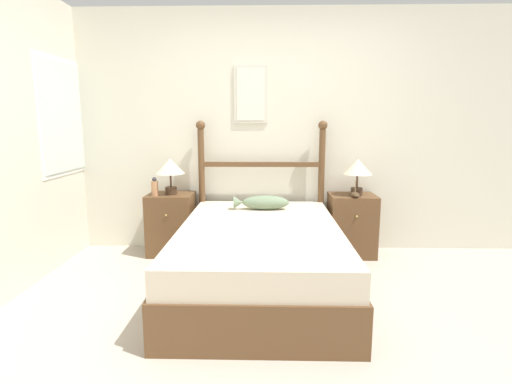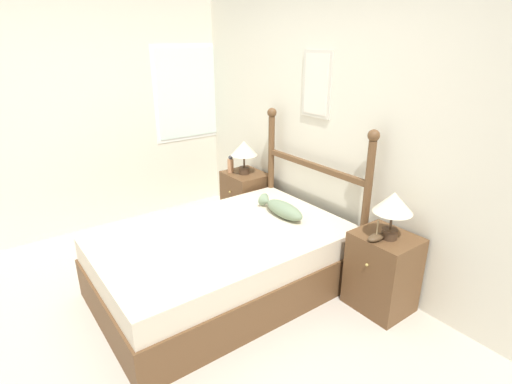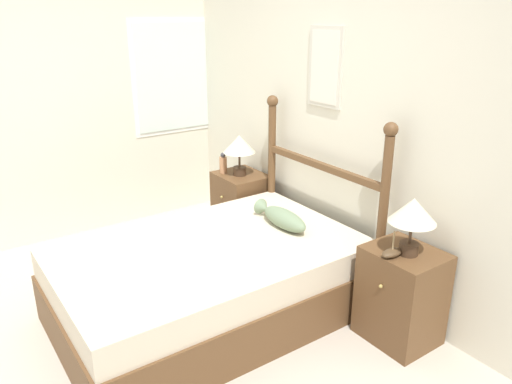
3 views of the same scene
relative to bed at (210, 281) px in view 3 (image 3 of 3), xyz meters
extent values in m
plane|color=#B7AD9E|center=(0.15, -0.58, -0.27)|extent=(16.00, 16.00, 0.00)
cube|color=beige|center=(0.15, 1.15, 1.01)|extent=(6.40, 0.06, 2.55)
cube|color=beige|center=(-0.11, 1.11, 1.40)|extent=(0.35, 0.02, 0.59)
cube|color=silver|center=(-0.11, 1.10, 1.40)|extent=(0.29, 0.01, 0.53)
cube|color=beige|center=(-1.98, -0.58, 1.01)|extent=(0.06, 6.40, 2.55)
cube|color=white|center=(-1.95, 0.75, 1.16)|extent=(0.01, 0.90, 1.14)
cube|color=silver|center=(-1.94, 0.75, 1.16)|extent=(0.01, 0.82, 1.06)
cube|color=brown|center=(0.00, 0.00, -0.10)|extent=(1.34, 2.08, 0.34)
cube|color=beige|center=(0.00, 0.00, 0.17)|extent=(1.30, 2.04, 0.20)
cylinder|color=brown|center=(-0.64, 1.01, 0.39)|extent=(0.07, 0.07, 1.31)
sphere|color=brown|center=(-0.64, 1.01, 1.08)|extent=(0.10, 0.10, 0.10)
cylinder|color=brown|center=(0.64, 1.01, 0.39)|extent=(0.07, 0.07, 1.31)
sphere|color=brown|center=(0.64, 1.01, 1.08)|extent=(0.10, 0.10, 0.10)
cube|color=brown|center=(0.00, 1.01, 0.68)|extent=(1.27, 0.05, 0.05)
cube|color=brown|center=(-0.95, 0.89, 0.05)|extent=(0.47, 0.40, 0.64)
sphere|color=tan|center=(-0.95, 0.68, 0.20)|extent=(0.02, 0.02, 0.02)
cube|color=brown|center=(0.95, 0.89, 0.05)|extent=(0.47, 0.40, 0.64)
sphere|color=tan|center=(0.95, 0.68, 0.20)|extent=(0.02, 0.02, 0.02)
cylinder|color=#422D1E|center=(-0.93, 0.87, 0.41)|extent=(0.12, 0.12, 0.08)
cylinder|color=#422D1E|center=(-0.93, 0.87, 0.52)|extent=(0.02, 0.02, 0.14)
cone|color=beige|center=(-0.93, 0.87, 0.67)|extent=(0.29, 0.29, 0.16)
cylinder|color=#422D1E|center=(0.98, 0.87, 0.41)|extent=(0.12, 0.12, 0.08)
cylinder|color=#422D1E|center=(0.98, 0.87, 0.52)|extent=(0.02, 0.02, 0.14)
cone|color=beige|center=(0.98, 0.87, 0.67)|extent=(0.29, 0.29, 0.16)
cylinder|color=tan|center=(-1.08, 0.78, 0.45)|extent=(0.07, 0.07, 0.15)
sphere|color=#333338|center=(-1.08, 0.78, 0.55)|extent=(0.05, 0.05, 0.05)
ellipsoid|color=#4C3823|center=(0.94, 0.76, 0.40)|extent=(0.08, 0.16, 0.05)
cylinder|color=#997F56|center=(0.94, 0.76, 0.49)|extent=(0.01, 0.01, 0.12)
ellipsoid|color=gray|center=(0.05, 0.62, 0.34)|extent=(0.46, 0.16, 0.14)
cone|color=gray|center=(-0.22, 0.62, 0.34)|extent=(0.09, 0.13, 0.13)
camera|label=1|loc=(0.05, -3.19, 1.12)|focal=28.00mm
camera|label=2|loc=(2.55, -1.55, 1.79)|focal=28.00mm
camera|label=3|loc=(2.71, -1.51, 1.82)|focal=35.00mm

